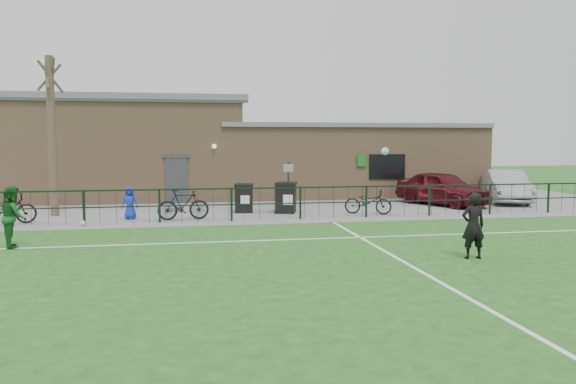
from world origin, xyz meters
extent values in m
plane|color=#1A4F17|center=(0.00, 0.00, 0.00)|extent=(90.00, 90.00, 0.00)
cube|color=slate|center=(0.00, 13.50, 0.01)|extent=(34.00, 13.00, 0.02)
cube|color=white|center=(0.00, 7.80, 0.00)|extent=(28.00, 0.10, 0.01)
cube|color=white|center=(0.00, 4.00, 0.00)|extent=(28.00, 0.10, 0.01)
cube|color=white|center=(2.00, 0.00, 0.00)|extent=(0.10, 16.00, 0.01)
cube|color=black|center=(0.00, 8.00, 0.60)|extent=(28.00, 0.10, 1.20)
cylinder|color=#48392B|center=(-8.00, 10.50, 3.00)|extent=(0.30, 0.30, 6.00)
cube|color=black|center=(-0.82, 10.30, 0.54)|extent=(0.79, 0.87, 1.05)
cube|color=black|center=(0.79, 9.83, 0.58)|extent=(0.96, 1.02, 1.12)
cylinder|color=black|center=(0.93, 10.07, 1.02)|extent=(0.07, 0.07, 2.00)
imported|color=#4B0D17|center=(8.04, 11.20, 0.77)|extent=(3.40, 4.74, 1.50)
imported|color=#A5A8AC|center=(11.45, 11.76, 0.76)|extent=(3.01, 4.78, 1.49)
imported|color=black|center=(-9.15, 8.40, 0.55)|extent=(2.14, 1.42, 1.06)
imported|color=black|center=(-3.19, 8.53, 0.57)|extent=(1.87, 0.69, 1.10)
imported|color=black|center=(3.85, 8.85, 0.50)|extent=(1.91, 1.33, 0.95)
imported|color=#1331B4|center=(-5.10, 9.05, 0.61)|extent=(0.64, 0.47, 1.19)
imported|color=black|center=(3.80, 0.64, 0.81)|extent=(0.61, 0.41, 1.63)
sphere|color=white|center=(2.56, 3.51, 2.57)|extent=(0.22, 0.22, 0.22)
imported|color=#17531D|center=(-7.67, 4.23, 0.83)|extent=(0.86, 0.97, 1.66)
sphere|color=silver|center=(-6.51, 7.66, 0.11)|extent=(0.21, 0.21, 0.21)
cube|color=#A3805B|center=(0.00, 16.50, 1.75)|extent=(24.00, 5.00, 3.50)
cube|color=#A3805B|center=(-6.24, 16.50, 4.10)|extent=(11.52, 5.00, 1.20)
cube|color=slate|center=(-6.24, 16.50, 4.82)|extent=(12.02, 5.40, 0.28)
cube|color=slate|center=(5.28, 16.50, 3.60)|extent=(13.44, 5.30, 0.22)
cube|color=#383A3D|center=(-3.50, 13.97, 1.05)|extent=(1.00, 0.08, 2.10)
cube|color=black|center=(6.50, 13.97, 1.60)|extent=(1.80, 0.08, 1.20)
cube|color=#19661E|center=(5.20, 13.92, 1.90)|extent=(0.45, 0.04, 0.55)
camera|label=1|loc=(-3.05, -11.84, 2.90)|focal=35.00mm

